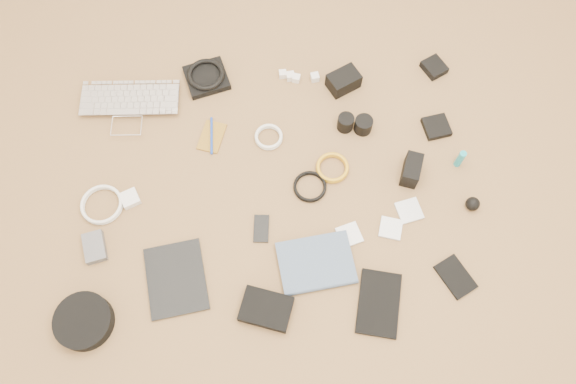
{
  "coord_description": "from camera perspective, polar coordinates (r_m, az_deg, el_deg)",
  "views": [
    {
      "loc": [
        -0.05,
        -0.78,
        1.83
      ],
      "look_at": [
        0.05,
        -0.02,
        0.02
      ],
      "focal_mm": 35.0,
      "sensor_mm": 36.0,
      "label": 1
    }
  ],
  "objects": [
    {
      "name": "air_blower",
      "position": [
        2.05,
        18.25,
        -1.15
      ],
      "size": [
        0.05,
        0.05,
        0.05
      ],
      "primitive_type": "sphere",
      "rotation": [
        0.0,
        0.0,
        -0.09
      ],
      "color": "black",
      "rests_on": "ground"
    },
    {
      "name": "card_reader",
      "position": [
        2.16,
        14.83,
        6.41
      ],
      "size": [
        0.1,
        0.1,
        0.02
      ],
      "primitive_type": "cube",
      "rotation": [
        0.0,
        0.0,
        0.11
      ],
      "color": "black",
      "rests_on": "ground"
    },
    {
      "name": "notebook_black_a",
      "position": [
        1.89,
        9.2,
        -11.09
      ],
      "size": [
        0.19,
        0.24,
        0.02
      ],
      "primitive_type": "cube",
      "rotation": [
        0.0,
        0.0,
        -0.29
      ],
      "color": "black",
      "rests_on": "ground"
    },
    {
      "name": "filter_case_left",
      "position": [
        1.94,
        6.24,
        -4.36
      ],
      "size": [
        0.09,
        0.09,
        0.01
      ],
      "primitive_type": "cube",
      "rotation": [
        0.0,
        0.0,
        0.22
      ],
      "color": "silver",
      "rests_on": "ground"
    },
    {
      "name": "charger_a",
      "position": [
        2.22,
        -0.54,
        11.89
      ],
      "size": [
        0.03,
        0.03,
        0.03
      ],
      "primitive_type": "cube",
      "rotation": [
        0.0,
        0.0,
        -0.05
      ],
      "color": "silver",
      "rests_on": "ground"
    },
    {
      "name": "cable_white_a",
      "position": [
        2.08,
        -1.97,
        5.53
      ],
      "size": [
        0.11,
        0.11,
        0.01
      ],
      "primitive_type": "torus",
      "rotation": [
        0.0,
        0.0,
        0.05
      ],
      "color": "silver",
      "rests_on": "ground"
    },
    {
      "name": "tablet",
      "position": [
        1.92,
        -11.3,
        -8.64
      ],
      "size": [
        0.21,
        0.26,
        0.01
      ],
      "primitive_type": "cube",
      "rotation": [
        0.0,
        0.0,
        0.08
      ],
      "color": "black",
      "rests_on": "ground"
    },
    {
      "name": "cable_black",
      "position": [
        1.99,
        2.24,
        0.49
      ],
      "size": [
        0.15,
        0.15,
        0.01
      ],
      "primitive_type": "torus",
      "rotation": [
        0.0,
        0.0,
        -0.32
      ],
      "color": "black",
      "rests_on": "ground"
    },
    {
      "name": "charger_b",
      "position": [
        2.2,
        0.85,
        11.47
      ],
      "size": [
        0.04,
        0.04,
        0.03
      ],
      "primitive_type": "cube",
      "rotation": [
        0.0,
        0.0,
        -0.36
      ],
      "color": "silver",
      "rests_on": "ground"
    },
    {
      "name": "lens_a",
      "position": [
        2.09,
        5.86,
        7.02
      ],
      "size": [
        0.07,
        0.07,
        0.06
      ],
      "primitive_type": "cylinder",
      "rotation": [
        0.0,
        0.0,
        -0.28
      ],
      "color": "black",
      "rests_on": "ground"
    },
    {
      "name": "headphone_pouch",
      "position": [
        2.23,
        -8.26,
        11.4
      ],
      "size": [
        0.18,
        0.17,
        0.03
      ],
      "primitive_type": "cube",
      "rotation": [
        0.0,
        0.0,
        0.2
      ],
      "color": "black",
      "rests_on": "ground"
    },
    {
      "name": "headphones",
      "position": [
        2.21,
        -8.34,
        11.73
      ],
      "size": [
        0.18,
        0.18,
        0.02
      ],
      "primitive_type": "torus",
      "rotation": [
        0.0,
        0.0,
        -0.32
      ],
      "color": "black",
      "rests_on": "headphone_pouch"
    },
    {
      "name": "cable_yellow",
      "position": [
        2.03,
        4.52,
        2.39
      ],
      "size": [
        0.16,
        0.16,
        0.01
      ],
      "primitive_type": "torus",
      "rotation": [
        0.0,
        0.0,
        -0.42
      ],
      "color": "#C59017",
      "rests_on": "ground"
    },
    {
      "name": "laptop",
      "position": [
        2.2,
        -15.84,
        7.87
      ],
      "size": [
        0.4,
        0.3,
        0.03
      ],
      "primitive_type": "imported",
      "rotation": [
        0.0,
        0.0,
        -0.12
      ],
      "color": "silver",
      "rests_on": "ground"
    },
    {
      "name": "lens_pouch",
      "position": [
        2.3,
        14.62,
        12.16
      ],
      "size": [
        0.1,
        0.11,
        0.03
      ],
      "primitive_type": "cube",
      "rotation": [
        0.0,
        0.0,
        0.41
      ],
      "color": "black",
      "rests_on": "ground"
    },
    {
      "name": "filter_case_right",
      "position": [
        2.0,
        12.2,
        -1.88
      ],
      "size": [
        0.09,
        0.09,
        0.01
      ],
      "primitive_type": "cube",
      "rotation": [
        0.0,
        0.0,
        0.16
      ],
      "color": "silver",
      "rests_on": "ground"
    },
    {
      "name": "power_brick",
      "position": [
        2.04,
        -15.75,
        -0.65
      ],
      "size": [
        0.08,
        0.08,
        0.03
      ],
      "primitive_type": "cube",
      "rotation": [
        0.0,
        0.0,
        0.33
      ],
      "color": "silver",
      "rests_on": "ground"
    },
    {
      "name": "phone",
      "position": [
        1.94,
        -2.73,
        -3.74
      ],
      "size": [
        0.07,
        0.11,
        0.01
      ],
      "primitive_type": "cube",
      "rotation": [
        0.0,
        0.0,
        -0.15
      ],
      "color": "black",
      "rests_on": "ground"
    },
    {
      "name": "charger_c",
      "position": [
        2.21,
        2.74,
        11.57
      ],
      "size": [
        0.03,
        0.03,
        0.03
      ],
      "primitive_type": "cube",
      "rotation": [
        0.0,
        0.0,
        0.1
      ],
      "color": "silver",
      "rests_on": "ground"
    },
    {
      "name": "notebook_black_b",
      "position": [
        1.97,
        16.65,
        -8.26
      ],
      "size": [
        0.13,
        0.16,
        0.01
      ],
      "primitive_type": "cube",
      "rotation": [
        0.0,
        0.0,
        0.41
      ],
      "color": "black",
      "rests_on": "ground"
    },
    {
      "name": "battery_charger",
      "position": [
        2.01,
        -19.04,
        -5.32
      ],
      "size": [
        0.08,
        0.12,
        0.03
      ],
      "primitive_type": "cube",
      "rotation": [
        0.0,
        0.0,
        0.16
      ],
      "color": "#505155",
      "rests_on": "ground"
    },
    {
      "name": "flash",
      "position": [
        2.03,
        12.43,
        2.21
      ],
      "size": [
        0.09,
        0.12,
        0.08
      ],
      "primitive_type": "cube",
      "rotation": [
        0.0,
        0.0,
        -0.41
      ],
      "color": "black",
      "rests_on": "ground"
    },
    {
      "name": "headphone_case",
      "position": [
        1.95,
        -20.03,
        -12.23
      ],
      "size": [
        0.21,
        0.21,
        0.05
      ],
      "primitive_type": "cylinder",
      "rotation": [
        0.0,
        0.0,
        0.16
      ],
      "color": "black",
      "rests_on": "ground"
    },
    {
      "name": "charger_d",
      "position": [
        2.21,
        0.25,
        11.68
      ],
      "size": [
        0.03,
        0.03,
        0.03
      ],
      "primitive_type": "cube",
      "rotation": [
        0.0,
        0.0,
        0.04
      ],
      "color": "silver",
      "rests_on": "ground"
    },
    {
      "name": "filter_case_mid",
      "position": [
        1.97,
        10.39,
        -3.65
      ],
      "size": [
        0.1,
        0.1,
        0.01
      ],
      "primitive_type": "cube",
      "rotation": [
        0.0,
        0.0,
        -0.35
      ],
      "color": "silver",
      "rests_on": "ground"
    },
    {
      "name": "lens_cleaner",
      "position": [
        2.09,
        17.08,
        3.24
      ],
      "size": [
        0.03,
        0.03,
        0.09
      ],
      "primitive_type": "cylinder",
      "rotation": [
        0.0,
        0.0,
        -0.21
      ],
      "color": "teal",
      "rests_on": "ground"
    },
    {
      "name": "dslr_camera",
      "position": [
        2.18,
        5.66,
        11.16
      ],
      "size": [
        0.14,
        0.12,
        0.07
      ],
      "primitive_type": "cube",
      "rotation": [
        0.0,
        0.0,
        0.4
      ],
      "color": "black",
      "rests_on": "ground"
    },
    {
      "name": "paperback",
      "position": [
        1.87,
        3.46,
        -9.89
      ],
      "size": [
        0.26,
        0.2,
        0.02
      ],
      "primitive_type": "imported",
      "rotation": [
        0.0,
        0.0,
        1.63
      ],
      "color": "#435672",
      "rests_on": "ground"
    },
    {
      "name": "pen_blue",
      "position": [
        2.09,
        -7.77,
        5.7
      ],
      "size": [
        0.02,
        0.15,
        0.01
      ],
      "primitive_type": "cylinder",
      "rotation": [
        1.57,
        0.0,
        -0.08
      ],
      "color": "#1438A7",
      "rests_on": "notebook_olive"
    },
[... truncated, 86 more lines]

